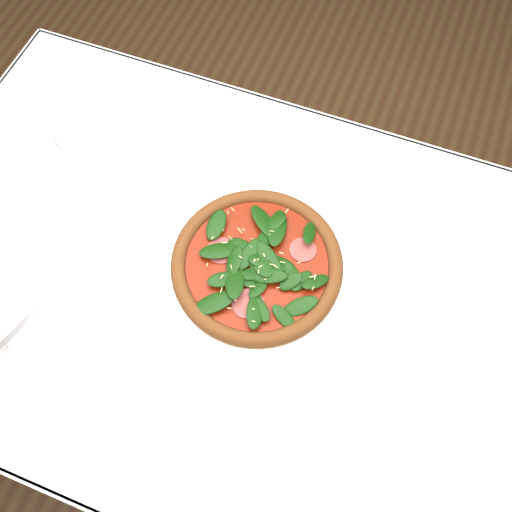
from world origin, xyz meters
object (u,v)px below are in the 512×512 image
at_px(pizza, 257,263).
at_px(plate, 257,268).
at_px(wine_glass, 78,145).
at_px(napkin, 21,330).

bearing_deg(pizza, plate, 90.00).
height_order(pizza, wine_glass, wine_glass).
height_order(plate, napkin, plate).
distance_m(pizza, napkin, 0.40).
relative_size(wine_glass, napkin, 1.37).
height_order(pizza, napkin, pizza).
height_order(plate, pizza, pizza).
bearing_deg(plate, napkin, -143.04).
relative_size(plate, wine_glass, 1.88).
bearing_deg(napkin, plate, 36.96).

